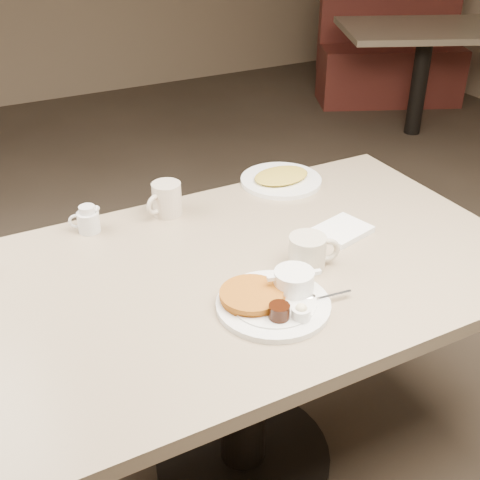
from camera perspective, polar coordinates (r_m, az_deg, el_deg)
name	(u,v)px	position (r m, az deg, el deg)	size (l,w,h in m)	color
room	(244,5)	(1.36, 0.42, 21.03)	(7.04, 8.04, 2.84)	#4C3F33
diner_table	(243,318)	(1.71, 0.31, -7.23)	(1.50, 0.90, 0.75)	tan
main_plate	(275,297)	(1.46, 3.23, -5.33)	(0.35, 0.33, 0.07)	white
coffee_mug_near	(309,252)	(1.59, 6.40, -1.09)	(0.15, 0.12, 0.09)	beige
napkin	(342,230)	(1.77, 9.47, 0.88)	(0.17, 0.15, 0.02)	white
coffee_mug_far	(166,199)	(1.84, -6.88, 3.79)	(0.13, 0.12, 0.10)	beige
creamer_right	(88,220)	(1.80, -13.96, 1.82)	(0.09, 0.07, 0.08)	silver
hash_plate	(281,179)	(2.05, 3.84, 5.70)	(0.30, 0.30, 0.04)	white
booth_back_right	(393,52)	(5.22, 14.04, 16.57)	(1.56, 1.66, 1.12)	maroon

